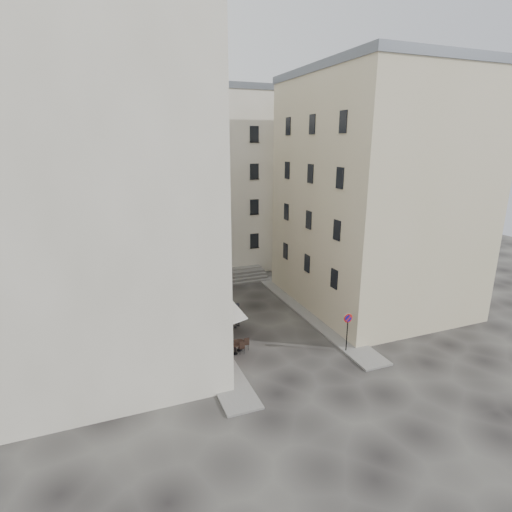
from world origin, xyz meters
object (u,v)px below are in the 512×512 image
pedestrian (237,315)px  bistro_table_b (239,344)px  no_parking_sign (348,325)px  bistro_table_a (235,348)px

pedestrian → bistro_table_b: bearing=36.7°
no_parking_sign → bistro_table_b: bearing=159.6°
pedestrian → no_parking_sign: bearing=94.8°
bistro_table_b → pedestrian: 3.57m
bistro_table_a → bistro_table_b: (0.42, 0.34, 0.01)m
no_parking_sign → pedestrian: 8.27m
bistro_table_a → pedestrian: pedestrian is taller
no_parking_sign → bistro_table_b: 7.17m
bistro_table_a → no_parking_sign: bearing=-19.0°
no_parking_sign → bistro_table_a: size_ratio=2.20×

